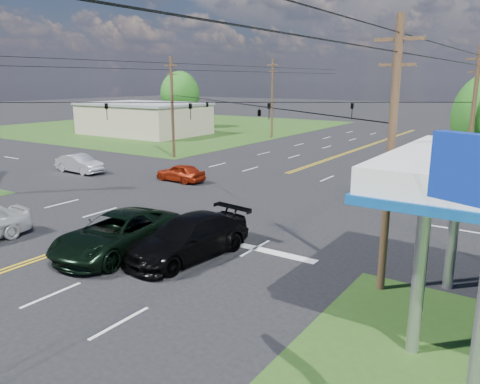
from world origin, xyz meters
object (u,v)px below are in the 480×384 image
Objects in this scene: retail_nw at (144,119)px; sedan_silver at (80,164)px; pole_nw at (172,106)px; pole_se at (390,156)px; pole_ne at (472,119)px; suv_black at (188,237)px; pole_left_far at (272,97)px; tree_far_l at (180,94)px; pickup_dkgreen at (118,234)px.

retail_nw is 27.88m from sedan_silver.
retail_nw is 21.60m from pole_nw.
pole_nw reaches higher than retail_nw.
pole_nw is (17.00, -13.00, 2.92)m from retail_nw.
pole_se is 2.10× the size of sedan_silver.
pole_ne reaches higher than suv_black.
retail_nw is 18.30m from pole_left_far.
pole_left_far is at bearing -11.89° from tree_far_l.
pole_ne is 23.72m from pickup_dkgreen.
pole_left_far is (-26.00, 37.00, 0.25)m from pole_se.
retail_nw is 53.09m from pole_se.
pole_se is at bearing -35.79° from retail_nw.
pole_ne is (43.00, -13.00, 2.92)m from retail_nw.
suv_black is at bearing -169.81° from pole_se.
pole_left_far is 2.21× the size of sedan_silver.
tree_far_l is at bearing 138.21° from suv_black.
pole_se is 8.96m from suv_black.
sedan_silver is at bearing 163.66° from pole_se.
pole_ne is at bearing 74.95° from suv_black.
pickup_dkgreen is at bearing -69.01° from pole_left_far.
pole_nw is at bearing -37.41° from retail_nw.
pole_nw is 10.91m from sedan_silver.
tree_far_l is (-2.00, 10.00, 3.19)m from retail_nw.
pole_se reaches higher than suv_black.
pole_ne is 0.95× the size of pole_left_far.
pole_left_far reaches higher than pickup_dkgreen.
pickup_dkgreen is at bearing -122.13° from sedan_silver.
retail_nw is 3.53× the size of sedan_silver.
tree_far_l is at bearing 123.56° from pickup_dkgreen.
tree_far_l reaches higher than pickup_dkgreen.
retail_nw is 45.02m from pole_ne.
pole_se is at bearing -42.34° from tree_far_l.
pole_left_far is 1.65× the size of suv_black.
pole_se reaches higher than tree_far_l.
tree_far_l is at bearing 101.31° from retail_nw.
tree_far_l is (-45.00, 41.00, 0.28)m from pole_se.
retail_nw is 2.64× the size of suv_black.
pole_se is at bearing -34.70° from pole_nw.
tree_far_l is at bearing 29.14° from sedan_silver.
pole_se is at bearing -54.90° from pole_left_far.
pole_se is at bearing -105.42° from sedan_silver.
pole_se is 1.57× the size of suv_black.
tree_far_l is 37.72m from sedan_silver.
sedan_silver is at bearing 161.15° from suv_black.
pole_se is at bearing 17.20° from suv_black.
pickup_dkgreen reaches higher than suv_black.
pole_nw is 19.00m from pole_left_far.
tree_far_l is at bearing 168.11° from pole_left_far.
suv_black is at bearing -42.70° from retail_nw.
sedan_silver is (-1.29, -10.00, -4.17)m from pole_nw.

